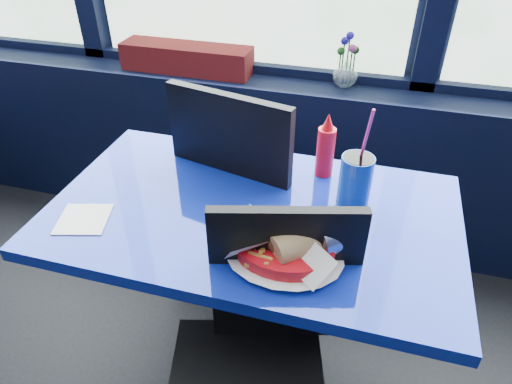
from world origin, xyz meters
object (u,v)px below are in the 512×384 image
at_px(chair_near_back, 235,187).
at_px(ketchup_bottle, 326,148).
at_px(planter_box, 187,58).
at_px(soda_cup, 356,179).
at_px(flower_vase, 346,70).
at_px(chair_near_front, 262,347).
at_px(food_basket, 287,248).
at_px(near_table, 252,254).

relative_size(chair_near_back, ketchup_bottle, 4.69).
height_order(planter_box, soda_cup, soda_cup).
relative_size(flower_vase, soda_cup, 0.69).
bearing_deg(soda_cup, chair_near_front, -111.98).
distance_m(flower_vase, food_basket, 1.07).
relative_size(food_basket, ketchup_bottle, 1.50).
relative_size(near_table, chair_near_front, 1.31).
xyz_separation_m(food_basket, ketchup_bottle, (0.03, 0.43, 0.06)).
bearing_deg(soda_cup, near_table, -156.43).
bearing_deg(planter_box, soda_cup, -41.01).
xyz_separation_m(planter_box, soda_cup, (0.84, -0.74, -0.03)).
distance_m(food_basket, ketchup_bottle, 0.43).
distance_m(near_table, planter_box, 1.07).
height_order(chair_near_back, ketchup_bottle, chair_near_back).
xyz_separation_m(flower_vase, food_basket, (-0.02, -1.06, -0.08)).
height_order(flower_vase, soda_cup, soda_cup).
distance_m(near_table, food_basket, 0.31).
relative_size(planter_box, flower_vase, 2.67).
relative_size(food_basket, soda_cup, 1.00).
bearing_deg(food_basket, ketchup_bottle, 67.84).
height_order(chair_near_back, planter_box, chair_near_back).
bearing_deg(near_table, flower_vase, 79.88).
height_order(near_table, planter_box, planter_box).
bearing_deg(planter_box, near_table, -56.66).
bearing_deg(flower_vase, soda_cup, -80.85).
xyz_separation_m(flower_vase, ketchup_bottle, (0.01, -0.64, -0.02)).
xyz_separation_m(chair_near_front, soda_cup, (0.17, 0.42, 0.30)).
relative_size(planter_box, soda_cup, 1.85).
xyz_separation_m(chair_near_back, flower_vase, (0.32, 0.57, 0.28)).
relative_size(near_table, flower_vase, 5.31).
height_order(planter_box, flower_vase, flower_vase).
distance_m(chair_near_front, food_basket, 0.29).
height_order(near_table, soda_cup, soda_cup).
distance_m(chair_near_front, flower_vase, 1.23).
relative_size(chair_near_front, planter_box, 1.52).
bearing_deg(chair_near_front, soda_cup, 52.88).
bearing_deg(planter_box, ketchup_bottle, -39.60).
bearing_deg(near_table, food_basket, -50.79).
distance_m(planter_box, soda_cup, 1.12).
bearing_deg(chair_near_back, planter_box, -40.78).
relative_size(planter_box, food_basket, 1.85).
relative_size(chair_near_back, planter_box, 1.69).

